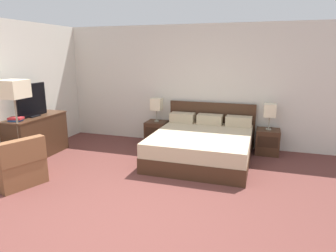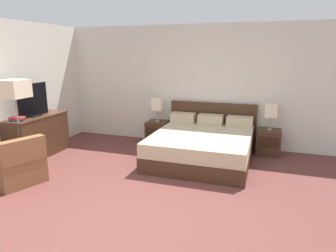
{
  "view_description": "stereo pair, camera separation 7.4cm",
  "coord_description": "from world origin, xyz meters",
  "px_view_note": "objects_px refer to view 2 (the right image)",
  "views": [
    {
      "loc": [
        1.49,
        -2.94,
        1.99
      ],
      "look_at": [
        -0.08,
        1.92,
        0.75
      ],
      "focal_mm": 32.0,
      "sensor_mm": 36.0,
      "label": 1
    },
    {
      "loc": [
        1.56,
        -2.92,
        1.99
      ],
      "look_at": [
        -0.08,
        1.92,
        0.75
      ],
      "focal_mm": 32.0,
      "sensor_mm": 36.0,
      "label": 2
    }
  ],
  "objects_px": {
    "nightstand_left": "(158,132)",
    "table_lamp_left": "(157,105)",
    "bed": "(203,145)",
    "book_red_cover": "(17,120)",
    "armchair_by_window": "(17,166)",
    "dresser": "(38,135)",
    "book_blue_cover": "(17,118)",
    "table_lamp_right": "(271,111)",
    "floor_lamp": "(15,93)",
    "tv": "(33,101)",
    "nightstand_right": "(268,142)"
  },
  "relations": [
    {
      "from": "table_lamp_right",
      "to": "tv",
      "type": "xyz_separation_m",
      "value": [
        -4.33,
        -1.6,
        0.23
      ]
    },
    {
      "from": "bed",
      "to": "dresser",
      "type": "relative_size",
      "value": 1.56
    },
    {
      "from": "dresser",
      "to": "floor_lamp",
      "type": "relative_size",
      "value": 0.84
    },
    {
      "from": "table_lamp_left",
      "to": "book_red_cover",
      "type": "height_order",
      "value": "table_lamp_left"
    },
    {
      "from": "bed",
      "to": "book_red_cover",
      "type": "bearing_deg",
      "value": -157.82
    },
    {
      "from": "book_red_cover",
      "to": "floor_lamp",
      "type": "height_order",
      "value": "floor_lamp"
    },
    {
      "from": "dresser",
      "to": "book_red_cover",
      "type": "distance_m",
      "value": 0.62
    },
    {
      "from": "table_lamp_left",
      "to": "table_lamp_right",
      "type": "distance_m",
      "value": 2.39
    },
    {
      "from": "nightstand_left",
      "to": "tv",
      "type": "bearing_deg",
      "value": -140.64
    },
    {
      "from": "nightstand_left",
      "to": "bed",
      "type": "bearing_deg",
      "value": -31.4
    },
    {
      "from": "dresser",
      "to": "book_red_cover",
      "type": "relative_size",
      "value": 6.33
    },
    {
      "from": "table_lamp_left",
      "to": "tv",
      "type": "bearing_deg",
      "value": -140.62
    },
    {
      "from": "table_lamp_left",
      "to": "armchair_by_window",
      "type": "relative_size",
      "value": 0.59
    },
    {
      "from": "book_blue_cover",
      "to": "table_lamp_right",
      "type": "bearing_deg",
      "value": 24.94
    },
    {
      "from": "bed",
      "to": "nightstand_right",
      "type": "distance_m",
      "value": 1.4
    },
    {
      "from": "book_blue_cover",
      "to": "floor_lamp",
      "type": "distance_m",
      "value": 0.53
    },
    {
      "from": "nightstand_right",
      "to": "book_red_cover",
      "type": "height_order",
      "value": "book_red_cover"
    },
    {
      "from": "bed",
      "to": "book_blue_cover",
      "type": "distance_m",
      "value": 3.44
    },
    {
      "from": "bed",
      "to": "table_lamp_right",
      "type": "relative_size",
      "value": 3.95
    },
    {
      "from": "table_lamp_right",
      "to": "armchair_by_window",
      "type": "relative_size",
      "value": 0.59
    },
    {
      "from": "table_lamp_left",
      "to": "floor_lamp",
      "type": "bearing_deg",
      "value": -129.22
    },
    {
      "from": "book_red_cover",
      "to": "bed",
      "type": "bearing_deg",
      "value": 22.18
    },
    {
      "from": "nightstand_right",
      "to": "book_red_cover",
      "type": "bearing_deg",
      "value": -155.14
    },
    {
      "from": "book_blue_cover",
      "to": "dresser",
      "type": "bearing_deg",
      "value": 90.25
    },
    {
      "from": "table_lamp_right",
      "to": "armchair_by_window",
      "type": "distance_m",
      "value": 4.64
    },
    {
      "from": "nightstand_left",
      "to": "table_lamp_right",
      "type": "relative_size",
      "value": 0.97
    },
    {
      "from": "nightstand_left",
      "to": "table_lamp_left",
      "type": "distance_m",
      "value": 0.64
    },
    {
      "from": "nightstand_left",
      "to": "nightstand_right",
      "type": "distance_m",
      "value": 2.39
    },
    {
      "from": "dresser",
      "to": "book_red_cover",
      "type": "height_order",
      "value": "book_red_cover"
    },
    {
      "from": "dresser",
      "to": "book_blue_cover",
      "type": "xyz_separation_m",
      "value": [
        0.0,
        -0.47,
        0.45
      ]
    },
    {
      "from": "table_lamp_left",
      "to": "dresser",
      "type": "xyz_separation_m",
      "value": [
        -1.95,
        -1.55,
        -0.47
      ]
    },
    {
      "from": "book_red_cover",
      "to": "book_blue_cover",
      "type": "height_order",
      "value": "book_blue_cover"
    },
    {
      "from": "table_lamp_left",
      "to": "book_blue_cover",
      "type": "bearing_deg",
      "value": -133.99
    },
    {
      "from": "bed",
      "to": "armchair_by_window",
      "type": "height_order",
      "value": "bed"
    },
    {
      "from": "bed",
      "to": "nightstand_left",
      "type": "relative_size",
      "value": 4.07
    },
    {
      "from": "nightstand_right",
      "to": "armchair_by_window",
      "type": "bearing_deg",
      "value": -143.74
    },
    {
      "from": "nightstand_right",
      "to": "armchair_by_window",
      "type": "relative_size",
      "value": 0.57
    },
    {
      "from": "book_blue_cover",
      "to": "armchair_by_window",
      "type": "height_order",
      "value": "book_blue_cover"
    },
    {
      "from": "book_red_cover",
      "to": "book_blue_cover",
      "type": "distance_m",
      "value": 0.04
    },
    {
      "from": "book_red_cover",
      "to": "armchair_by_window",
      "type": "xyz_separation_m",
      "value": [
        0.63,
        -0.71,
        -0.54
      ]
    },
    {
      "from": "dresser",
      "to": "tv",
      "type": "xyz_separation_m",
      "value": [
        0.0,
        -0.05,
        0.7
      ]
    },
    {
      "from": "bed",
      "to": "nightstand_left",
      "type": "bearing_deg",
      "value": 148.6
    },
    {
      "from": "book_red_cover",
      "to": "dresser",
      "type": "bearing_deg",
      "value": 88.64
    },
    {
      "from": "table_lamp_left",
      "to": "floor_lamp",
      "type": "distance_m",
      "value": 2.83
    },
    {
      "from": "nightstand_right",
      "to": "table_lamp_left",
      "type": "xyz_separation_m",
      "value": [
        -2.39,
        0.0,
        0.64
      ]
    },
    {
      "from": "nightstand_left",
      "to": "table_lamp_left",
      "type": "xyz_separation_m",
      "value": [
        0.0,
        0.0,
        0.64
      ]
    },
    {
      "from": "nightstand_right",
      "to": "bed",
      "type": "bearing_deg",
      "value": -148.6
    },
    {
      "from": "book_red_cover",
      "to": "armchair_by_window",
      "type": "height_order",
      "value": "book_red_cover"
    },
    {
      "from": "nightstand_left",
      "to": "dresser",
      "type": "xyz_separation_m",
      "value": [
        -1.95,
        -1.54,
        0.16
      ]
    },
    {
      "from": "bed",
      "to": "armchair_by_window",
      "type": "bearing_deg",
      "value": -141.63
    }
  ]
}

